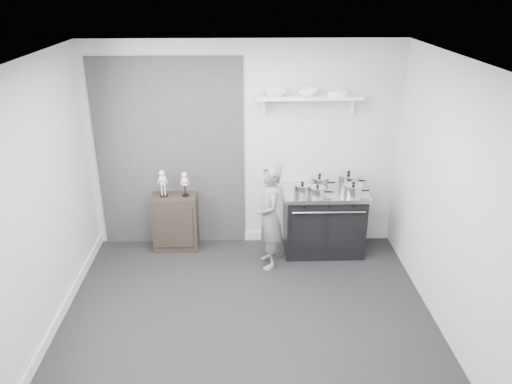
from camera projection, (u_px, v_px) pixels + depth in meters
ground at (247, 320)px, 5.31m from camera, size 4.00×4.00×0.00m
room_shell at (236, 171)px, 4.80m from camera, size 4.02×3.62×2.71m
wall_shelf at (309, 98)px, 6.08m from camera, size 1.30×0.26×0.24m
stove at (323, 221)px, 6.53m from camera, size 1.07×0.67×0.86m
side_cabinet at (176, 222)px, 6.61m from camera, size 0.58×0.34×0.75m
child at (270, 217)px, 6.08m from camera, size 0.38×0.53×1.35m
pot_front_left at (302, 189)px, 6.24m from camera, size 0.31×0.23×0.17m
pot_back_left at (319, 182)px, 6.42m from camera, size 0.33×0.24×0.20m
pot_back_right at (348, 180)px, 6.46m from camera, size 0.36×0.28×0.22m
pot_front_right at (353, 190)px, 6.19m from camera, size 0.32×0.24×0.18m
pot_front_center at (317, 191)px, 6.18m from camera, size 0.29×0.20×0.15m
skeleton_full at (163, 181)px, 6.38m from camera, size 0.12×0.07×0.41m
skeleton_torso at (185, 182)px, 6.40m from camera, size 0.10×0.07×0.37m
bowl_large at (275, 93)px, 6.04m from camera, size 0.29×0.29×0.07m
bowl_small at (308, 92)px, 6.05m from camera, size 0.25×0.25×0.08m
plate_stack at (338, 93)px, 6.06m from camera, size 0.26×0.26×0.06m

